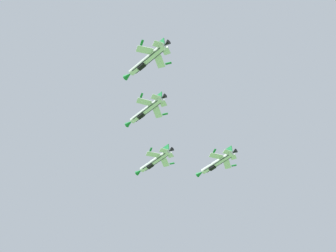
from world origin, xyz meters
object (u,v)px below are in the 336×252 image
(fighter_jet_lead, at_px, (154,161))
(fighter_jet_right_wing, at_px, (217,163))
(fighter_jet_left_wing, at_px, (146,110))
(fighter_jet_left_outer, at_px, (147,60))

(fighter_jet_lead, height_order, fighter_jet_right_wing, fighter_jet_lead)
(fighter_jet_left_wing, bearing_deg, fighter_jet_lead, 38.26)
(fighter_jet_right_wing, relative_size, fighter_jet_left_outer, 1.00)
(fighter_jet_lead, bearing_deg, fighter_jet_right_wing, -47.14)
(fighter_jet_right_wing, bearing_deg, fighter_jet_left_outer, -162.98)
(fighter_jet_left_outer, bearing_deg, fighter_jet_left_wing, 46.67)
(fighter_jet_left_wing, bearing_deg, fighter_jet_left_outer, -133.33)
(fighter_jet_left_wing, height_order, fighter_jet_right_wing, fighter_jet_left_wing)
(fighter_jet_lead, distance_m, fighter_jet_right_wing, 19.49)
(fighter_jet_right_wing, bearing_deg, fighter_jet_left_wing, 177.72)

